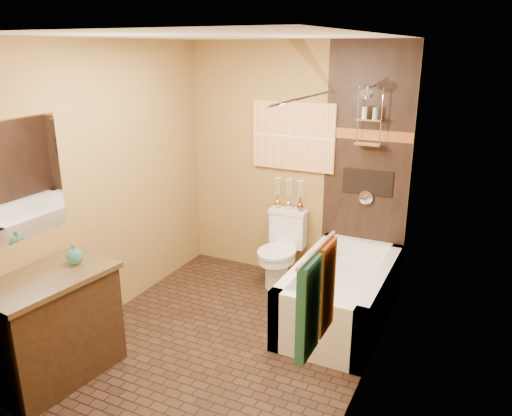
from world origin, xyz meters
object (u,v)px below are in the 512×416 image
Objects in this scene: sunset_painting at (293,136)px; bathtub at (341,299)px; toilet at (281,249)px; vanity at (52,327)px.

sunset_painting is 0.60× the size of bathtub.
sunset_painting is 1.71m from bathtub.
toilet is 0.77× the size of vanity.
sunset_painting is 1.15× the size of toilet.
vanity is (-1.72, -1.75, 0.20)m from bathtub.
sunset_painting is at bearing 75.81° from vanity.
toilet is at bearing -90.00° from sunset_painting.
vanity reaches higher than bathtub.
sunset_painting is at bearing 87.35° from toilet.
sunset_painting reaches higher than bathtub.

